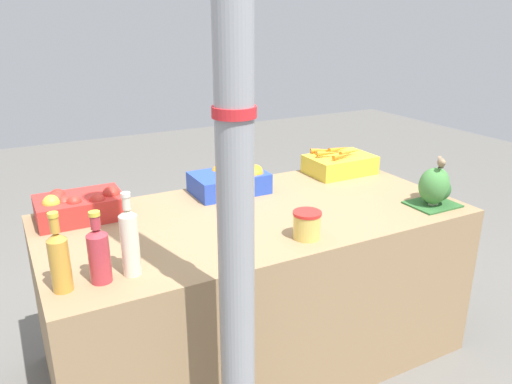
{
  "coord_description": "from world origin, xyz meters",
  "views": [
    {
      "loc": [
        -0.97,
        -1.83,
        1.59
      ],
      "look_at": [
        0.0,
        0.0,
        0.85
      ],
      "focal_mm": 35.0,
      "sensor_mm": 36.0,
      "label": 1
    }
  ],
  "objects": [
    {
      "name": "orange_crate",
      "position": [
        0.03,
        0.3,
        0.81
      ],
      "size": [
        0.36,
        0.24,
        0.14
      ],
      "color": "#2847B7",
      "rests_on": "market_table"
    },
    {
      "name": "juice_bottle_cloudy",
      "position": [
        -0.64,
        -0.29,
        0.88
      ],
      "size": [
        0.06,
        0.06,
        0.3
      ],
      "color": "beige",
      "rests_on": "market_table"
    },
    {
      "name": "market_table",
      "position": [
        0.0,
        0.0,
        0.38
      ],
      "size": [
        1.87,
        0.92,
        0.75
      ],
      "primitive_type": "cube",
      "color": "#937551",
      "rests_on": "ground_plane"
    },
    {
      "name": "juice_bottle_amber",
      "position": [
        -0.86,
        -0.29,
        0.86
      ],
      "size": [
        0.06,
        0.06,
        0.27
      ],
      "color": "gold",
      "rests_on": "market_table"
    },
    {
      "name": "broccoli_pile",
      "position": [
        0.78,
        -0.3,
        0.84
      ],
      "size": [
        0.23,
        0.19,
        0.18
      ],
      "color": "#2D602D",
      "rests_on": "market_table"
    },
    {
      "name": "pickle_jar",
      "position": [
        0.05,
        -0.33,
        0.81
      ],
      "size": [
        0.11,
        0.11,
        0.11
      ],
      "color": "#DBBC56",
      "rests_on": "market_table"
    },
    {
      "name": "ground_plane",
      "position": [
        0.0,
        0.0,
        0.0
      ],
      "size": [
        10.0,
        10.0,
        0.0
      ],
      "primitive_type": "plane",
      "color": "#605E59"
    },
    {
      "name": "support_pole",
      "position": [
        -0.41,
        -0.65,
        1.31
      ],
      "size": [
        0.12,
        0.12,
        2.61
      ],
      "color": "gray",
      "rests_on": "ground_plane"
    },
    {
      "name": "sparrow_bird",
      "position": [
        0.78,
        -0.32,
        0.96
      ],
      "size": [
        0.1,
        0.11,
        0.05
      ],
      "rotation": [
        0.0,
        0.0,
        -2.28
      ],
      "color": "#4C3D2D",
      "rests_on": "broccoli_pile"
    },
    {
      "name": "carrot_crate",
      "position": [
        0.69,
        0.31,
        0.81
      ],
      "size": [
        0.36,
        0.25,
        0.14
      ],
      "color": "gold",
      "rests_on": "market_table"
    },
    {
      "name": "juice_bottle_ruby",
      "position": [
        -0.74,
        -0.29,
        0.85
      ],
      "size": [
        0.07,
        0.07,
        0.25
      ],
      "color": "#B2333D",
      "rests_on": "market_table"
    },
    {
      "name": "apple_crate",
      "position": [
        -0.71,
        0.3,
        0.81
      ],
      "size": [
        0.36,
        0.24,
        0.14
      ],
      "color": "red",
      "rests_on": "market_table"
    }
  ]
}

